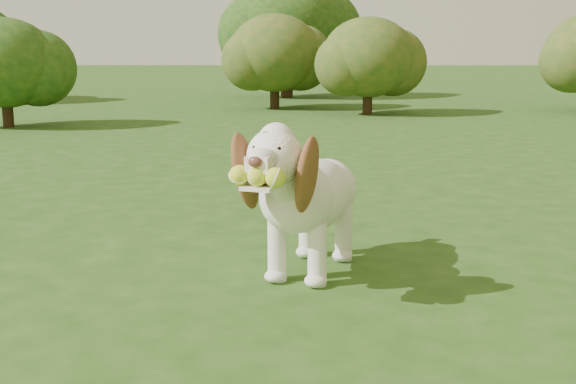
{
  "coord_description": "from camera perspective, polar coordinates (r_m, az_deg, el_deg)",
  "views": [
    {
      "loc": [
        -0.43,
        -2.64,
        1.01
      ],
      "look_at": [
        -0.47,
        0.26,
        0.42
      ],
      "focal_mm": 45.0,
      "sensor_mm": 36.0,
      "label": 1
    }
  ],
  "objects": [
    {
      "name": "shrub_b",
      "position": [
        12.14,
        -1.07,
        10.93
      ],
      "size": [
        1.51,
        1.51,
        1.56
      ],
      "color": "#382314",
      "rests_on": "ground"
    },
    {
      "name": "shrub_c",
      "position": [
        11.13,
        6.37,
        10.53
      ],
      "size": [
        1.41,
        1.41,
        1.47
      ],
      "color": "#382314",
      "rests_on": "ground"
    },
    {
      "name": "shrub_i",
      "position": [
        14.9,
        -0.1,
        13.07
      ],
      "size": [
        2.39,
        2.39,
        2.47
      ],
      "color": "#382314",
      "rests_on": "ground"
    },
    {
      "name": "ground",
      "position": [
        2.85,
        9.46,
        -9.45
      ],
      "size": [
        80.0,
        80.0,
        0.0
      ],
      "primitive_type": "plane",
      "color": "#204012",
      "rests_on": "ground"
    },
    {
      "name": "shrub_a",
      "position": [
        9.94,
        -21.53,
        9.47
      ],
      "size": [
        1.34,
        1.34,
        1.39
      ],
      "color": "#382314",
      "rests_on": "ground"
    },
    {
      "name": "dog",
      "position": [
        3.17,
        1.41,
        0.04
      ],
      "size": [
        0.62,
        1.08,
        0.72
      ],
      "rotation": [
        0.0,
        0.0,
        -0.34
      ],
      "color": "white",
      "rests_on": "ground"
    }
  ]
}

